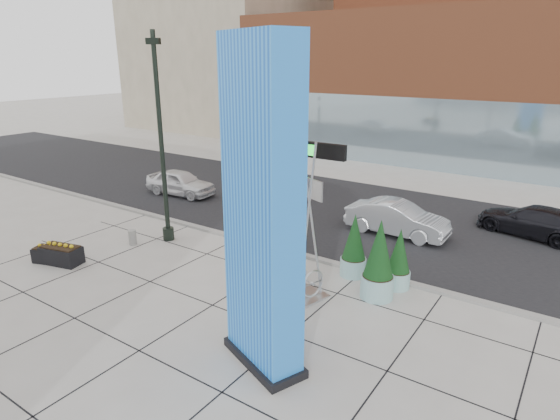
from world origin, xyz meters
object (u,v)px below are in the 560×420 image
Objects in this scene: blue_pylon at (262,219)px; concrete_bollard at (133,237)px; overhead_street_sign at (312,160)px; car_white_west at (180,183)px; lamp_post at (163,160)px; car_silver_mid at (397,219)px; public_art_sculpture at (295,253)px.

concrete_bollard is at bearing -177.88° from blue_pylon.
car_white_west is at bearing 159.41° from overhead_street_sign.
blue_pylon is at bearing -19.81° from concrete_bollard.
lamp_post is 10.62m from car_silver_mid.
blue_pylon reaches higher than public_art_sculpture.
car_white_west is (-4.68, 5.35, -2.84)m from lamp_post.
car_white_west is at bearing 120.12° from concrete_bollard.
concrete_bollard is 0.14× the size of car_silver_mid.
public_art_sculpture is (7.15, -0.88, -2.16)m from lamp_post.
car_white_west is at bearing 94.93° from car_silver_mid.
concrete_bollard is 8.64m from overhead_street_sign.
concrete_bollard is 0.14× the size of overhead_street_sign.
public_art_sculpture is at bearing -6.98° from lamp_post.
blue_pylon is 1.94× the size of car_white_west.
overhead_street_sign is (-0.67, 2.20, 2.70)m from public_art_sculpture.
car_white_west is (-3.84, 6.63, 0.40)m from concrete_bollard.
lamp_post is (-8.62, 4.68, -0.42)m from blue_pylon.
blue_pylon is 16.98m from car_white_west.
public_art_sculpture is at bearing 173.22° from car_silver_mid.
overhead_street_sign is (-2.14, 6.01, 0.12)m from blue_pylon.
car_white_west reaches higher than concrete_bollard.
car_silver_mid is at bearing 40.02° from concrete_bollard.
lamp_post is at bearing -171.99° from public_art_sculpture.
blue_pylon is at bearing -176.40° from car_silver_mid.
car_white_west is at bearing 164.90° from blue_pylon.
car_white_west is at bearing 131.19° from lamp_post.
public_art_sculpture is 1.26× the size of car_white_west.
blue_pylon is 0.95× the size of lamp_post.
car_silver_mid is (12.80, 0.89, 0.03)m from car_white_west.
blue_pylon is 11.40m from car_silver_mid.
concrete_bollard is (-7.99, -0.40, -1.09)m from public_art_sculpture.
overhead_street_sign is 6.17m from car_silver_mid.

